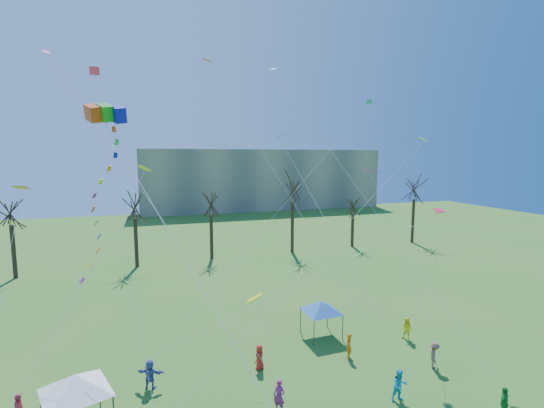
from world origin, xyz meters
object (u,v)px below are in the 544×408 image
object	(u,v)px
canopy_tent_white	(75,384)
big_box_kite	(107,206)
canopy_tent_blue	(321,307)
distant_building	(262,179)

from	to	relation	value
canopy_tent_white	big_box_kite	bearing A→B (deg)	-4.97
canopy_tent_blue	big_box_kite	bearing A→B (deg)	-156.96
distant_building	canopy_tent_blue	size ratio (longest dim) A/B	16.90
canopy_tent_white	canopy_tent_blue	bearing A→B (deg)	20.04
distant_building	canopy_tent_blue	bearing A→B (deg)	-102.70
distant_building	canopy_tent_white	xyz separation A→B (m)	(-31.15, -75.35, -4.92)
big_box_kite	canopy_tent_blue	size ratio (longest dim) A/B	5.11
distant_building	big_box_kite	distance (m)	81.08
distant_building	big_box_kite	bearing A→B (deg)	-111.23
big_box_kite	canopy_tent_white	size ratio (longest dim) A/B	4.77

